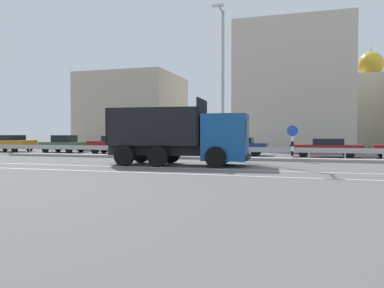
{
  "coord_description": "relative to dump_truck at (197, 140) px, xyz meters",
  "views": [
    {
      "loc": [
        6.15,
        -20.77,
        1.65
      ],
      "look_at": [
        -0.28,
        0.31,
        1.05
      ],
      "focal_mm": 35.0,
      "sensor_mm": 36.0,
      "label": 1
    }
  ],
  "objects": [
    {
      "name": "background_building_0",
      "position": [
        -14.78,
        22.96,
        3.02
      ],
      "size": [
        10.76,
        10.18,
        8.7
      ],
      "primitive_type": "cube",
      "color": "#B7AD99",
      "rests_on": "ground_plane"
    },
    {
      "name": "parked_car_3",
      "position": [
        -4.28,
        8.93,
        -0.67
      ],
      "size": [
        4.36,
        1.86,
        1.28
      ],
      "rotation": [
        0.0,
        0.0,
        -1.58
      ],
      "color": "maroon",
      "rests_on": "ground_plane"
    },
    {
      "name": "church_tower",
      "position": [
        13.49,
        34.88,
        4.7
      ],
      "size": [
        3.6,
        3.6,
        13.23
      ],
      "color": "silver",
      "rests_on": "ground_plane"
    },
    {
      "name": "median_road_sign",
      "position": [
        4.66,
        4.66,
        -0.18
      ],
      "size": [
        0.73,
        0.16,
        2.2
      ],
      "color": "white",
      "rests_on": "ground_plane"
    },
    {
      "name": "parked_car_5",
      "position": [
        6.79,
        8.86,
        -0.65
      ],
      "size": [
        4.81,
        1.92,
        1.32
      ],
      "rotation": [
        0.0,
        0.0,
        1.59
      ],
      "color": "maroon",
      "rests_on": "ground_plane"
    },
    {
      "name": "parked_car_4",
      "position": [
        0.64,
        9.44,
        -0.62
      ],
      "size": [
        4.1,
        1.96,
        1.37
      ],
      "rotation": [
        0.0,
        0.0,
        1.58
      ],
      "color": "navy",
      "rests_on": "ground_plane"
    },
    {
      "name": "dump_truck",
      "position": [
        0.0,
        0.0,
        0.0
      ],
      "size": [
        7.54,
        3.25,
        3.45
      ],
      "rotation": [
        0.0,
        0.0,
        -1.49
      ],
      "color": "#144C8C",
      "rests_on": "ground_plane"
    },
    {
      "name": "parked_car_0",
      "position": [
        -20.67,
        9.24,
        -0.55
      ],
      "size": [
        4.73,
        2.12,
        1.54
      ],
      "rotation": [
        0.0,
        0.0,
        1.54
      ],
      "color": "#B27A14",
      "rests_on": "ground_plane"
    },
    {
      "name": "street_lamp_1",
      "position": [
        0.39,
        4.39,
        3.82
      ],
      "size": [
        0.71,
        1.91,
        9.41
      ],
      "color": "#ADADB2",
      "rests_on": "ground_plane"
    },
    {
      "name": "ground_plane",
      "position": [
        -0.71,
        1.98,
        -1.33
      ],
      "size": [
        320.0,
        320.0,
        0.0
      ],
      "primitive_type": "plane",
      "color": "#605E5B"
    },
    {
      "name": "lane_strip_0",
      "position": [
        -1.05,
        -1.88,
        -1.33
      ],
      "size": [
        55.57,
        0.16,
        0.01
      ],
      "primitive_type": "cube",
      "color": "silver",
      "rests_on": "ground_plane"
    },
    {
      "name": "median_guardrail",
      "position": [
        -0.71,
        5.77,
        -0.76
      ],
      "size": [
        55.57,
        0.09,
        0.78
      ],
      "color": "#9EA0A5",
      "rests_on": "ground_plane"
    },
    {
      "name": "lane_strip_1",
      "position": [
        -1.05,
        -4.23,
        -1.33
      ],
      "size": [
        55.57,
        0.16,
        0.01
      ],
      "primitive_type": "cube",
      "color": "silver",
      "rests_on": "ground_plane"
    },
    {
      "name": "median_island",
      "position": [
        -0.71,
        4.66,
        -1.24
      ],
      "size": [
        30.57,
        1.1,
        0.18
      ],
      "primitive_type": "cube",
      "color": "gray",
      "rests_on": "ground_plane"
    },
    {
      "name": "parked_car_1",
      "position": [
        -15.0,
        9.41,
        -0.58
      ],
      "size": [
        3.9,
        1.95,
        1.53
      ],
      "rotation": [
        0.0,
        0.0,
        1.56
      ],
      "color": "#335B33",
      "rests_on": "ground_plane"
    },
    {
      "name": "parked_car_2",
      "position": [
        -9.84,
        8.92,
        -0.57
      ],
      "size": [
        4.05,
        1.95,
        1.49
      ],
      "rotation": [
        0.0,
        0.0,
        1.63
      ],
      "color": "maroon",
      "rests_on": "ground_plane"
    },
    {
      "name": "background_building_1",
      "position": [
        4.05,
        27.16,
        5.42
      ],
      "size": [
        12.08,
        15.17,
        13.51
      ],
      "primitive_type": "cube",
      "color": "beige",
      "rests_on": "ground_plane"
    }
  ]
}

